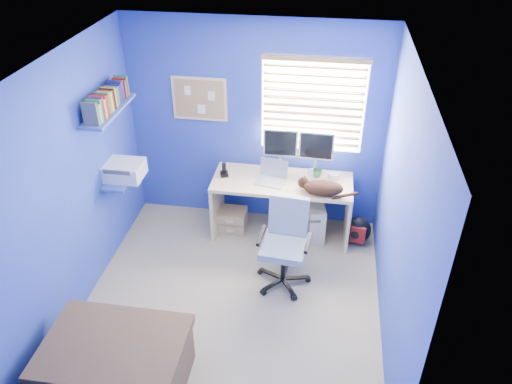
# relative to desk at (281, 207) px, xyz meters

# --- Properties ---
(floor) EXTENTS (3.00, 3.20, 0.00)m
(floor) POSITION_rel_desk_xyz_m (-0.37, -1.26, -0.37)
(floor) COLOR tan
(floor) RESTS_ON ground
(ceiling) EXTENTS (3.00, 3.20, 0.00)m
(ceiling) POSITION_rel_desk_xyz_m (-0.37, -1.26, 2.13)
(ceiling) COLOR white
(ceiling) RESTS_ON wall_back
(wall_back) EXTENTS (3.00, 0.01, 2.50)m
(wall_back) POSITION_rel_desk_xyz_m (-0.37, 0.34, 0.88)
(wall_back) COLOR #233BB2
(wall_back) RESTS_ON ground
(wall_front) EXTENTS (3.00, 0.01, 2.50)m
(wall_front) POSITION_rel_desk_xyz_m (-0.37, -2.86, 0.88)
(wall_front) COLOR #233BB2
(wall_front) RESTS_ON ground
(wall_left) EXTENTS (0.01, 3.20, 2.50)m
(wall_left) POSITION_rel_desk_xyz_m (-1.87, -1.26, 0.88)
(wall_left) COLOR #233BB2
(wall_left) RESTS_ON ground
(wall_right) EXTENTS (0.01, 3.20, 2.50)m
(wall_right) POSITION_rel_desk_xyz_m (1.13, -1.26, 0.88)
(wall_right) COLOR #233BB2
(wall_right) RESTS_ON ground
(desk) EXTENTS (1.62, 0.65, 0.74)m
(desk) POSITION_rel_desk_xyz_m (0.00, 0.00, 0.00)
(desk) COLOR beige
(desk) RESTS_ON floor
(laptop) EXTENTS (0.37, 0.32, 0.22)m
(laptop) POSITION_rel_desk_xyz_m (-0.13, -0.05, 0.48)
(laptop) COLOR silver
(laptop) RESTS_ON desk
(monitor_left) EXTENTS (0.40, 0.13, 0.54)m
(monitor_left) POSITION_rel_desk_xyz_m (-0.06, 0.24, 0.64)
(monitor_left) COLOR silver
(monitor_left) RESTS_ON desk
(monitor_right) EXTENTS (0.40, 0.13, 0.54)m
(monitor_right) POSITION_rel_desk_xyz_m (0.36, 0.23, 0.64)
(monitor_right) COLOR silver
(monitor_right) RESTS_ON desk
(phone) EXTENTS (0.12, 0.13, 0.17)m
(phone) POSITION_rel_desk_xyz_m (-0.69, 0.01, 0.45)
(phone) COLOR black
(phone) RESTS_ON desk
(mug) EXTENTS (0.10, 0.09, 0.10)m
(mug) POSITION_rel_desk_xyz_m (0.39, 0.14, 0.42)
(mug) COLOR #347A40
(mug) RESTS_ON desk
(cd_spindle) EXTENTS (0.13, 0.13, 0.07)m
(cd_spindle) POSITION_rel_desk_xyz_m (0.58, 0.14, 0.41)
(cd_spindle) COLOR silver
(cd_spindle) RESTS_ON desk
(cat) EXTENTS (0.49, 0.34, 0.16)m
(cat) POSITION_rel_desk_xyz_m (0.47, -0.21, 0.45)
(cat) COLOR black
(cat) RESTS_ON desk
(tower_pc) EXTENTS (0.27, 0.47, 0.45)m
(tower_pc) POSITION_rel_desk_xyz_m (0.41, 0.01, -0.14)
(tower_pc) COLOR beige
(tower_pc) RESTS_ON floor
(drawer_boxes) EXTENTS (0.35, 0.28, 0.27)m
(drawer_boxes) POSITION_rel_desk_xyz_m (-0.61, -0.02, -0.23)
(drawer_boxes) COLOR tan
(drawer_boxes) RESTS_ON floor
(yellow_book) EXTENTS (0.03, 0.17, 0.24)m
(yellow_book) POSITION_rel_desk_xyz_m (0.27, -0.19, -0.25)
(yellow_book) COLOR yellow
(yellow_book) RESTS_ON floor
(backpack) EXTENTS (0.35, 0.29, 0.36)m
(backpack) POSITION_rel_desk_xyz_m (0.92, -0.07, -0.19)
(backpack) COLOR black
(backpack) RESTS_ON floor
(bed_corner) EXTENTS (1.11, 0.79, 0.53)m
(bed_corner) POSITION_rel_desk_xyz_m (-1.12, -2.39, -0.10)
(bed_corner) COLOR brown
(bed_corner) RESTS_ON floor
(office_chair) EXTENTS (0.60, 0.60, 0.96)m
(office_chair) POSITION_rel_desk_xyz_m (0.12, -0.85, -0.01)
(office_chair) COLOR black
(office_chair) RESTS_ON floor
(window_blinds) EXTENTS (1.15, 0.05, 1.10)m
(window_blinds) POSITION_rel_desk_xyz_m (0.28, 0.31, 1.18)
(window_blinds) COLOR white
(window_blinds) RESTS_ON ground
(corkboard) EXTENTS (0.64, 0.02, 0.52)m
(corkboard) POSITION_rel_desk_xyz_m (-1.02, 0.33, 1.18)
(corkboard) COLOR beige
(corkboard) RESTS_ON ground
(wall_shelves) EXTENTS (0.42, 0.90, 1.05)m
(wall_shelves) POSITION_rel_desk_xyz_m (-1.72, -0.51, 1.06)
(wall_shelves) COLOR #3950A3
(wall_shelves) RESTS_ON ground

